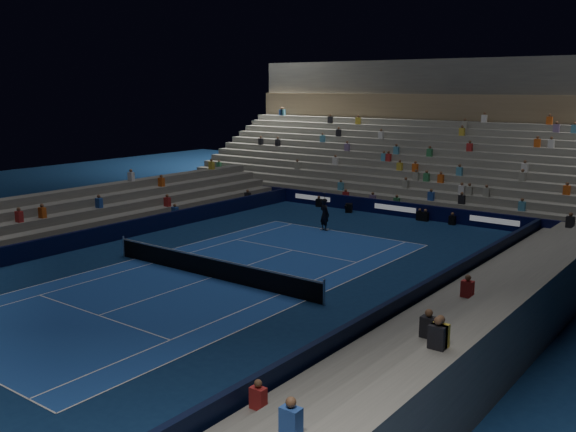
{
  "coord_description": "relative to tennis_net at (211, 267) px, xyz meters",
  "views": [
    {
      "loc": [
        20.34,
        -20.91,
        8.88
      ],
      "look_at": [
        0.0,
        6.0,
        2.0
      ],
      "focal_mm": 39.79,
      "sensor_mm": 36.0,
      "label": 1
    }
  ],
  "objects": [
    {
      "name": "court_surface",
      "position": [
        0.0,
        0.0,
        -0.5
      ],
      "size": [
        10.97,
        23.77,
        0.01
      ],
      "primitive_type": "cube",
      "color": "#1C449B",
      "rests_on": "ground"
    },
    {
      "name": "ground",
      "position": [
        0.0,
        0.0,
        -0.5
      ],
      "size": [
        90.0,
        90.0,
        0.0
      ],
      "primitive_type": "plane",
      "color": "#0C244C",
      "rests_on": "ground"
    },
    {
      "name": "grandstand_east",
      "position": [
        13.17,
        0.0,
        0.41
      ],
      "size": [
        5.0,
        37.0,
        2.5
      ],
      "color": "slate",
      "rests_on": "ground"
    },
    {
      "name": "tennis_player",
      "position": [
        -1.38,
        11.62,
        0.51
      ],
      "size": [
        0.85,
        0.68,
        2.03
      ],
      "primitive_type": "imported",
      "rotation": [
        0.0,
        0.0,
        2.85
      ],
      "color": "black",
      "rests_on": "ground"
    },
    {
      "name": "sponsor_barrier_west",
      "position": [
        -9.7,
        0.0,
        -0.0
      ],
      "size": [
        0.25,
        37.0,
        1.0
      ],
      "primitive_type": "cube",
      "color": "black",
      "rests_on": "ground"
    },
    {
      "name": "grandstand_main",
      "position": [
        0.0,
        27.9,
        2.87
      ],
      "size": [
        44.0,
        15.2,
        11.2
      ],
      "color": "slate",
      "rests_on": "ground"
    },
    {
      "name": "sponsor_barrier_east",
      "position": [
        9.7,
        0.0,
        -0.0
      ],
      "size": [
        0.25,
        37.0,
        1.0
      ],
      "primitive_type": "cube",
      "color": "black",
      "rests_on": "ground"
    },
    {
      "name": "tennis_net",
      "position": [
        0.0,
        0.0,
        0.0
      ],
      "size": [
        12.9,
        0.1,
        1.1
      ],
      "color": "#B2B2B7",
      "rests_on": "ground"
    },
    {
      "name": "broadcast_camera",
      "position": [
        -3.24,
        17.52,
        -0.18
      ],
      "size": [
        0.67,
        1.02,
        0.63
      ],
      "color": "black",
      "rests_on": "ground"
    },
    {
      "name": "sponsor_barrier_far",
      "position": [
        0.0,
        18.5,
        -0.0
      ],
      "size": [
        44.0,
        0.25,
        1.0
      ],
      "primitive_type": "cube",
      "color": "black",
      "rests_on": "ground"
    },
    {
      "name": "grandstand_west",
      "position": [
        -13.17,
        0.0,
        0.41
      ],
      "size": [
        5.0,
        37.0,
        2.5
      ],
      "color": "slate",
      "rests_on": "ground"
    }
  ]
}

